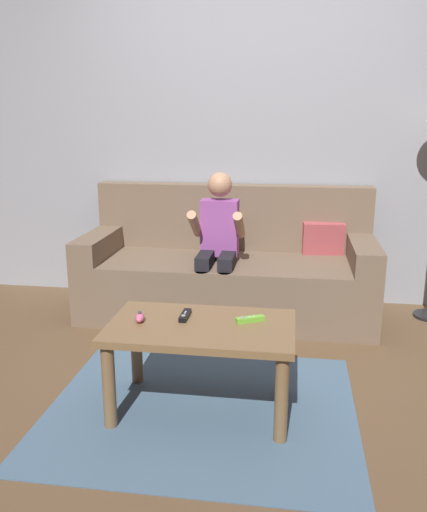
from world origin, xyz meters
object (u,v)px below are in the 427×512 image
Objects in this scene: coffee_table at (201,339)px; game_remote_lime_near_edge at (250,319)px; couch at (229,271)px; person_seated_on_couch at (218,240)px; nunchuk_pink at (140,317)px; game_remote_black_far_corner at (185,315)px.

game_remote_lime_near_edge is (0.22, 0.07, 0.09)m from coffee_table.
person_seated_on_couch reaches higher than couch.
couch is 1.98× the size of person_seated_on_couch.
couch reaches higher than nunchuk_pink.
game_remote_lime_near_edge reaches higher than coffee_table.
couch reaches higher than coffee_table.
couch is 20.84× the size of nunchuk_pink.
game_remote_black_far_corner is at bearing -92.58° from couch.
couch is 1.36m from coffee_table.
game_remote_black_far_corner reaches higher than coffee_table.
nunchuk_pink is (-0.21, -1.18, -0.12)m from person_seated_on_couch.
person_seated_on_couch is at bearing 105.77° from game_remote_lime_near_edge.
coffee_table is at bearing -88.61° from couch.
person_seated_on_couch is 1.17× the size of coffee_table.
game_remote_black_far_corner is at bearing -90.23° from person_seated_on_couch.
person_seated_on_couch reaches higher than game_remote_lime_near_edge.
game_remote_lime_near_edge is at bearing -74.23° from person_seated_on_couch.
person_seated_on_couch is at bearing -105.71° from couch.
nunchuk_pink is (-0.30, -0.01, 0.10)m from coffee_table.
coffee_table is 0.31m from nunchuk_pink.
nunchuk_pink is at bearing -100.86° from couch.
nunchuk_pink is at bearing -100.05° from person_seated_on_couch.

